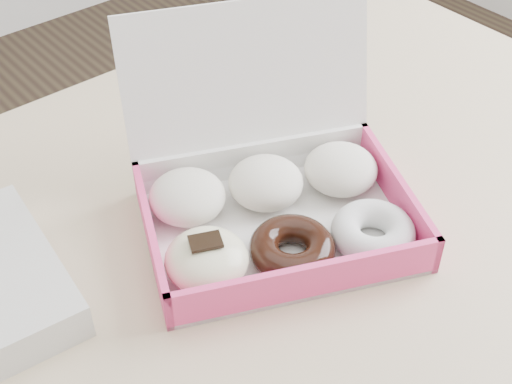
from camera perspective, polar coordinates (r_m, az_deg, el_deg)
table at (r=0.90m, az=0.11°, el=-5.87°), size 1.20×0.80×0.75m
donut_box at (r=0.82m, az=1.23°, el=-0.57°), size 0.38×0.37×0.22m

